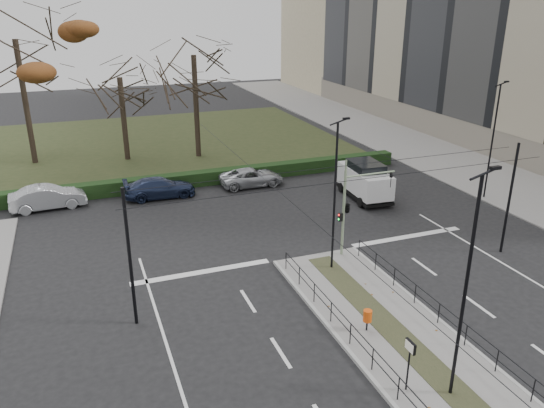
{
  "coord_description": "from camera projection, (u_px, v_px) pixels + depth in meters",
  "views": [
    {
      "loc": [
        -10.97,
        -17.69,
        12.55
      ],
      "look_at": [
        -1.61,
        7.13,
        2.42
      ],
      "focal_mm": 35.0,
      "sensor_mm": 36.0,
      "label": 1
    }
  ],
  "objects": [
    {
      "name": "ground",
      "position": [
        362.0,
        304.0,
        23.56
      ],
      "size": [
        140.0,
        140.0,
        0.0
      ],
      "primitive_type": "plane",
      "color": "black",
      "rests_on": "ground"
    },
    {
      "name": "median_island",
      "position": [
        394.0,
        333.0,
        21.35
      ],
      "size": [
        4.4,
        15.0,
        0.14
      ],
      "primitive_type": "cube",
      "color": "slate",
      "rests_on": "ground"
    },
    {
      "name": "sidewalk_east",
      "position": [
        414.0,
        147.0,
        48.7
      ],
      "size": [
        8.0,
        90.0,
        0.14
      ],
      "primitive_type": "cube",
      "color": "slate",
      "rests_on": "ground"
    },
    {
      "name": "park",
      "position": [
        134.0,
        145.0,
        49.54
      ],
      "size": [
        38.0,
        26.0,
        0.1
      ],
      "primitive_type": "cube",
      "color": "#283219",
      "rests_on": "ground"
    },
    {
      "name": "hedge",
      "position": [
        158.0,
        183.0,
        37.66
      ],
      "size": [
        38.0,
        1.0,
        1.0
      ],
      "primitive_type": "cube",
      "color": "black",
      "rests_on": "ground"
    },
    {
      "name": "apartment_block",
      "position": [
        502.0,
        26.0,
        50.01
      ],
      "size": [
        13.09,
        52.1,
        21.64
      ],
      "color": "tan",
      "rests_on": "ground"
    },
    {
      "name": "median_railing",
      "position": [
        397.0,
        315.0,
        20.94
      ],
      "size": [
        4.14,
        13.24,
        0.92
      ],
      "color": "black",
      "rests_on": "median_island"
    },
    {
      "name": "catenary",
      "position": [
        349.0,
        220.0,
        23.75
      ],
      "size": [
        20.0,
        34.0,
        6.0
      ],
      "color": "black",
      "rests_on": "ground"
    },
    {
      "name": "traffic_light",
      "position": [
        349.0,
        206.0,
        27.01
      ],
      "size": [
        3.13,
        1.8,
        4.61
      ],
      "color": "gray",
      "rests_on": "median_island"
    },
    {
      "name": "litter_bin",
      "position": [
        368.0,
        316.0,
        21.18
      ],
      "size": [
        0.36,
        0.36,
        0.92
      ],
      "color": "black",
      "rests_on": "median_island"
    },
    {
      "name": "info_panel",
      "position": [
        410.0,
        352.0,
        17.59
      ],
      "size": [
        0.11,
        0.51,
        1.95
      ],
      "color": "black",
      "rests_on": "median_island"
    },
    {
      "name": "streetlamp_median_near",
      "position": [
        466.0,
        288.0,
        16.54
      ],
      "size": [
        0.67,
        0.14,
        7.98
      ],
      "color": "black",
      "rests_on": "median_island"
    },
    {
      "name": "streetlamp_median_far",
      "position": [
        335.0,
        195.0,
        25.13
      ],
      "size": [
        0.63,
        0.13,
        7.53
      ],
      "color": "black",
      "rests_on": "median_island"
    },
    {
      "name": "streetlamp_sidewalk",
      "position": [
        493.0,
        140.0,
        34.68
      ],
      "size": [
        0.65,
        0.13,
        7.75
      ],
      "color": "black",
      "rests_on": "sidewalk_east"
    },
    {
      "name": "parked_car_second",
      "position": [
        48.0,
        197.0,
        34.13
      ],
      "size": [
        4.78,
        1.97,
        1.54
      ],
      "primitive_type": "imported",
      "rotation": [
        0.0,
        0.0,
        1.64
      ],
      "color": "#A8ABB0",
      "rests_on": "ground"
    },
    {
      "name": "parked_car_third",
      "position": [
        160.0,
        188.0,
        36.15
      ],
      "size": [
        4.8,
        2.02,
        1.38
      ],
      "primitive_type": "imported",
      "rotation": [
        0.0,
        0.0,
        1.55
      ],
      "color": "#1E2947",
      "rests_on": "ground"
    },
    {
      "name": "parked_car_fourth",
      "position": [
        252.0,
        177.0,
        38.46
      ],
      "size": [
        4.62,
        2.13,
        1.28
      ],
      "primitive_type": "imported",
      "rotation": [
        0.0,
        0.0,
        1.57
      ],
      "color": "#A8ABB0",
      "rests_on": "ground"
    },
    {
      "name": "white_van",
      "position": [
        365.0,
        180.0,
        35.81
      ],
      "size": [
        2.46,
        4.95,
        2.54
      ],
      "color": "silver",
      "rests_on": "ground"
    },
    {
      "name": "rust_tree",
      "position": [
        15.0,
        39.0,
        40.43
      ],
      "size": [
        10.1,
        10.1,
        12.89
      ],
      "color": "black",
      "rests_on": "park"
    },
    {
      "name": "bare_tree_center",
      "position": [
        194.0,
        63.0,
        43.05
      ],
      "size": [
        7.8,
        7.8,
        11.21
      ],
      "color": "black",
      "rests_on": "park"
    },
    {
      "name": "bare_tree_near",
      "position": [
        120.0,
        84.0,
        42.68
      ],
      "size": [
        7.22,
        7.22,
        9.02
      ],
      "color": "black",
      "rests_on": "park"
    }
  ]
}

